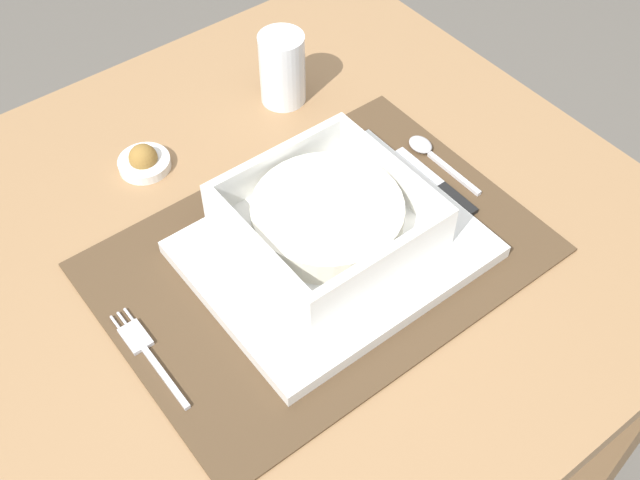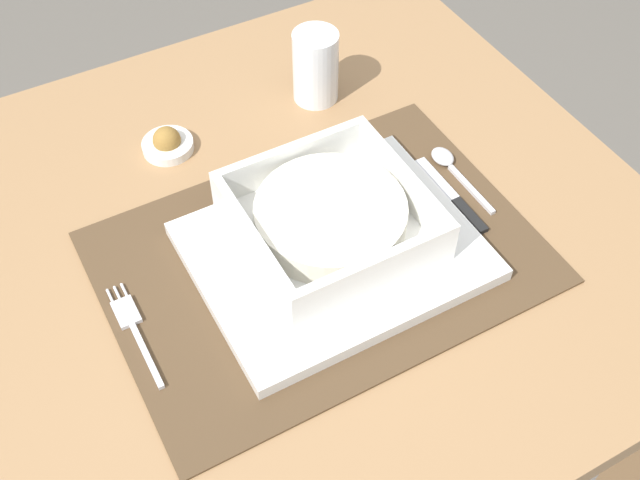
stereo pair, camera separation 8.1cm
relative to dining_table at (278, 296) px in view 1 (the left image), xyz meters
The scene contains 10 objects.
dining_table is the anchor object (origin of this frame).
placemat 0.13m from the dining_table, 67.77° to the right, with size 0.45×0.32×0.00m, color #4C3823.
serving_plate 0.14m from the dining_table, 59.86° to the right, with size 0.29×0.23×0.02m, color white.
porridge_bowl 0.16m from the dining_table, 45.12° to the right, with size 0.19×0.19×0.05m.
fork 0.22m from the dining_table, 166.80° to the right, with size 0.02×0.14×0.00m.
spoon 0.25m from the dining_table, ahead, with size 0.02×0.12×0.01m.
butter_knife 0.24m from the dining_table, 16.31° to the right, with size 0.01×0.13×0.01m.
bread_knife 0.21m from the dining_table, 14.70° to the right, with size 0.01×0.13×0.01m.
drinking_glass 0.28m from the dining_table, 51.42° to the left, with size 0.06×0.06×0.09m.
condiment_saucer 0.23m from the dining_table, 107.48° to the left, with size 0.06×0.06×0.03m.
Camera 1 is at (-0.30, -0.47, 1.37)m, focal length 43.77 mm.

